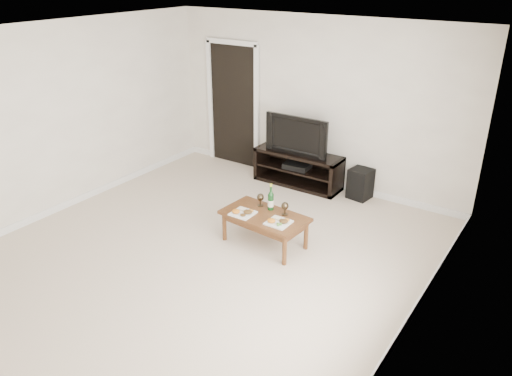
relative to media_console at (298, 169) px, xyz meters
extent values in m
plane|color=beige|center=(0.11, -2.50, -0.28)|extent=(5.50, 5.50, 0.00)
cube|color=white|center=(0.11, 0.27, 1.02)|extent=(5.00, 0.04, 2.60)
cube|color=white|center=(0.11, -2.50, 2.35)|extent=(5.00, 5.50, 0.04)
cube|color=black|center=(-1.44, 0.24, 0.75)|extent=(0.90, 0.02, 2.05)
cube|color=black|center=(0.00, 0.00, 0.00)|extent=(1.42, 0.45, 0.55)
imported|color=black|center=(0.00, 0.00, 0.58)|extent=(1.05, 0.14, 0.61)
cube|color=black|center=(-0.01, -0.01, 0.05)|extent=(0.42, 0.33, 0.08)
cube|color=black|center=(1.02, 0.10, -0.04)|extent=(0.35, 0.35, 0.46)
cube|color=brown|center=(0.58, -1.87, -0.07)|extent=(1.10, 0.66, 0.42)
cube|color=white|center=(0.35, -2.00, 0.18)|extent=(0.27, 0.27, 0.07)
cube|color=white|center=(0.84, -1.96, 0.18)|extent=(0.27, 0.27, 0.07)
cylinder|color=#0F3713|center=(0.57, -1.70, 0.32)|extent=(0.07, 0.07, 0.35)
camera|label=1|loc=(3.57, -6.47, 2.98)|focal=35.00mm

